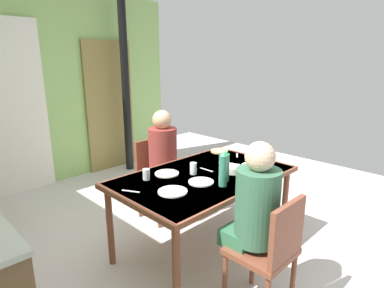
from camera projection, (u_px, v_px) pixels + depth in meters
name	position (u px, v px, depth m)	size (l,w,h in m)	color
ground_plane	(186.00, 263.00, 2.77)	(7.23, 7.23, 0.00)	silver
wall_back	(43.00, 89.00, 4.33)	(4.04, 0.10, 2.65)	#94C26B
door_wooden	(110.00, 107.00, 5.01)	(0.80, 0.05, 2.00)	olive
stove_pipe_column	(126.00, 86.00, 4.83)	(0.12, 0.12, 2.65)	black
curtain_panel	(10.00, 109.00, 3.99)	(0.90, 0.03, 2.23)	white
dining_table	(204.00, 181.00, 2.82)	(1.58, 0.97, 0.74)	brown
chair_near_diner	(270.00, 249.00, 2.12)	(0.40, 0.40, 0.87)	brown
chair_far_diner	(156.00, 173.00, 3.53)	(0.40, 0.40, 0.87)	brown
person_near_diner	(255.00, 204.00, 2.14)	(0.30, 0.37, 0.77)	#346D49
person_far_diner	(164.00, 151.00, 3.36)	(0.30, 0.37, 0.77)	maroon
water_bottle_green_near	(223.00, 170.00, 2.52)	(0.07, 0.07, 0.29)	#38876C
water_bottle_green_far	(225.00, 166.00, 2.62)	(0.08, 0.08, 0.27)	#279853
serving_bowl_center	(234.00, 169.00, 2.85)	(0.17, 0.17, 0.06)	silver
dinner_plate_near_left	(252.00, 166.00, 3.01)	(0.21, 0.21, 0.01)	white
dinner_plate_near_right	(173.00, 192.00, 2.43)	(0.23, 0.23, 0.01)	white
dinner_plate_far_center	(167.00, 174.00, 2.81)	(0.21, 0.21, 0.01)	white
dinner_plate_far_side	(201.00, 182.00, 2.62)	(0.21, 0.21, 0.01)	white
drinking_glass_by_near_diner	(193.00, 168.00, 2.80)	(0.06, 0.06, 0.10)	silver
drinking_glass_by_far_diner	(146.00, 174.00, 2.67)	(0.06, 0.06, 0.09)	silver
bread_plate_sliced	(219.00, 151.00, 3.47)	(0.19, 0.19, 0.02)	#DBB77A
cutlery_knife_near	(207.00, 170.00, 2.91)	(0.15, 0.02, 0.00)	silver
cutlery_fork_near	(131.00, 191.00, 2.44)	(0.15, 0.02, 0.00)	silver
cutlery_knife_far	(226.00, 163.00, 3.12)	(0.15, 0.02, 0.00)	silver
cutlery_fork_far	(237.00, 155.00, 3.35)	(0.15, 0.02, 0.00)	silver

